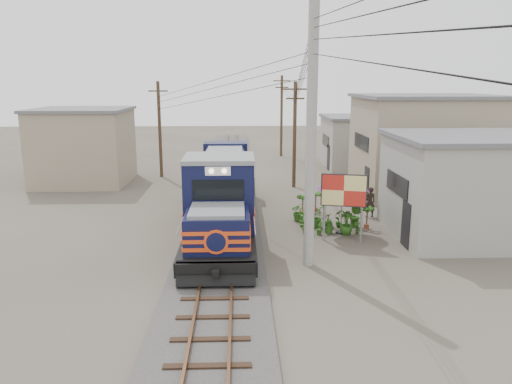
{
  "coord_description": "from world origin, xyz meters",
  "views": [
    {
      "loc": [
        0.83,
        -18.91,
        7.09
      ],
      "look_at": [
        1.56,
        2.78,
        2.2
      ],
      "focal_mm": 35.0,
      "sensor_mm": 36.0,
      "label": 1
    }
  ],
  "objects_px": {
    "billboard": "(344,192)",
    "vendor": "(370,202)",
    "market_umbrella": "(343,183)",
    "locomotive": "(223,193)"
  },
  "relations": [
    {
      "from": "market_umbrella",
      "to": "vendor",
      "type": "bearing_deg",
      "value": 53.55
    },
    {
      "from": "vendor",
      "to": "market_umbrella",
      "type": "bearing_deg",
      "value": 43.32
    },
    {
      "from": "market_umbrella",
      "to": "vendor",
      "type": "distance_m",
      "value": 3.84
    },
    {
      "from": "locomotive",
      "to": "market_umbrella",
      "type": "xyz_separation_m",
      "value": [
        5.61,
        -1.35,
        0.7
      ]
    },
    {
      "from": "billboard",
      "to": "vendor",
      "type": "bearing_deg",
      "value": 75.14
    },
    {
      "from": "locomotive",
      "to": "market_umbrella",
      "type": "bearing_deg",
      "value": -13.5
    },
    {
      "from": "locomotive",
      "to": "vendor",
      "type": "distance_m",
      "value": 7.87
    },
    {
      "from": "billboard",
      "to": "locomotive",
      "type": "bearing_deg",
      "value": 169.01
    },
    {
      "from": "billboard",
      "to": "market_umbrella",
      "type": "xyz_separation_m",
      "value": [
        0.2,
        1.23,
        0.15
      ]
    },
    {
      "from": "market_umbrella",
      "to": "vendor",
      "type": "xyz_separation_m",
      "value": [
        2.07,
        2.81,
        -1.6
      ]
    }
  ]
}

